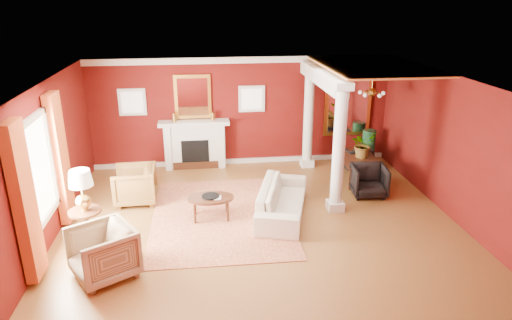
{
  "coord_description": "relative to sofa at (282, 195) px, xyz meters",
  "views": [
    {
      "loc": [
        -1.13,
        -8.37,
        4.44
      ],
      "look_at": [
        -0.01,
        0.53,
        1.15
      ],
      "focal_mm": 32.0,
      "sensor_mm": 36.0,
      "label": 1
    }
  ],
  "objects": [
    {
      "name": "crown_trim",
      "position": [
        -0.52,
        3.22,
        2.38
      ],
      "size": [
        8.0,
        0.08,
        0.16
      ],
      "primitive_type": "cube",
      "color": "silver",
      "rests_on": "room_shell"
    },
    {
      "name": "room_shell",
      "position": [
        -0.52,
        -0.24,
        1.57
      ],
      "size": [
        8.04,
        7.04,
        2.92
      ],
      "color": "#560F0B",
      "rests_on": "ground"
    },
    {
      "name": "left_window",
      "position": [
        -4.41,
        -0.84,
        0.98
      ],
      "size": [
        0.21,
        2.55,
        2.6
      ],
      "color": "white",
      "rests_on": "room_shell"
    },
    {
      "name": "fireplace",
      "position": [
        -1.82,
        3.07,
        0.2
      ],
      "size": [
        1.85,
        0.42,
        1.29
      ],
      "color": "silver",
      "rests_on": "ground"
    },
    {
      "name": "sofa",
      "position": [
        0.0,
        0.0,
        0.0
      ],
      "size": [
        1.28,
        2.37,
        0.89
      ],
      "primitive_type": "imported",
      "rotation": [
        0.0,
        0.0,
        1.29
      ],
      "color": "beige",
      "rests_on": "ground"
    },
    {
      "name": "flank_window_left",
      "position": [
        -3.37,
        3.22,
        1.36
      ],
      "size": [
        0.7,
        0.07,
        0.7
      ],
      "color": "silver",
      "rests_on": "room_shell"
    },
    {
      "name": "column_front",
      "position": [
        1.18,
        0.06,
        0.98
      ],
      "size": [
        0.36,
        0.36,
        2.8
      ],
      "color": "silver",
      "rests_on": "ground"
    },
    {
      "name": "dining_mirror",
      "position": [
        2.38,
        3.21,
        1.11
      ],
      "size": [
        1.3,
        0.07,
        1.7
      ],
      "color": "gold",
      "rests_on": "room_shell"
    },
    {
      "name": "side_table",
      "position": [
        -3.83,
        -0.74,
        0.55
      ],
      "size": [
        0.59,
        0.59,
        1.48
      ],
      "rotation": [
        0.0,
        0.0,
        0.38
      ],
      "color": "black",
      "rests_on": "ground"
    },
    {
      "name": "base_trim",
      "position": [
        -0.52,
        3.22,
        -0.38
      ],
      "size": [
        8.0,
        0.08,
        0.12
      ],
      "primitive_type": "cube",
      "color": "silver",
      "rests_on": "ground"
    },
    {
      "name": "dining_chair_far",
      "position": [
        2.41,
        2.38,
        -0.1
      ],
      "size": [
        0.75,
        0.72,
        0.69
      ],
      "primitive_type": "imported",
      "rotation": [
        0.0,
        0.0,
        3.27
      ],
      "color": "black",
      "rests_on": "ground"
    },
    {
      "name": "chandelier",
      "position": [
        2.38,
        1.56,
        1.8
      ],
      "size": [
        0.6,
        0.62,
        0.75
      ],
      "color": "#B38938",
      "rests_on": "room_shell"
    },
    {
      "name": "amber_ceiling",
      "position": [
        2.33,
        1.51,
        2.43
      ],
      "size": [
        2.3,
        3.4,
        0.04
      ],
      "primitive_type": "cube",
      "color": "#E69043",
      "rests_on": "room_shell"
    },
    {
      "name": "armchair_leopard",
      "position": [
        -3.16,
        1.0,
        0.02
      ],
      "size": [
        0.86,
        0.91,
        0.92
      ],
      "primitive_type": "imported",
      "rotation": [
        0.0,
        0.0,
        -1.55
      ],
      "color": "black",
      "rests_on": "ground"
    },
    {
      "name": "flank_window_right",
      "position": [
        -0.27,
        3.22,
        1.36
      ],
      "size": [
        0.7,
        0.07,
        0.7
      ],
      "color": "silver",
      "rests_on": "room_shell"
    },
    {
      "name": "ground",
      "position": [
        -0.52,
        -0.24,
        -0.44
      ],
      "size": [
        8.0,
        8.0,
        0.0
      ],
      "primitive_type": "plane",
      "color": "brown",
      "rests_on": "ground"
    },
    {
      "name": "column_back",
      "position": [
        1.18,
        2.76,
        0.98
      ],
      "size": [
        0.36,
        0.36,
        2.8
      ],
      "color": "silver",
      "rests_on": "ground"
    },
    {
      "name": "coffee_book",
      "position": [
        -1.44,
        -0.06,
        0.15
      ],
      "size": [
        0.16,
        0.03,
        0.21
      ],
      "primitive_type": "imported",
      "rotation": [
        0.0,
        0.0,
        -0.1
      ],
      "color": "black",
      "rests_on": "coffee_table"
    },
    {
      "name": "overmantel_mirror",
      "position": [
        -1.82,
        3.21,
        1.46
      ],
      "size": [
        0.95,
        0.07,
        1.15
      ],
      "color": "gold",
      "rests_on": "fireplace"
    },
    {
      "name": "dining_table",
      "position": [
        2.28,
        1.75,
        -0.0
      ],
      "size": [
        0.67,
        1.63,
        0.89
      ],
      "primitive_type": "imported",
      "rotation": [
        0.0,
        0.0,
        1.5
      ],
      "color": "black",
      "rests_on": "ground"
    },
    {
      "name": "potted_plant",
      "position": [
        2.35,
        1.76,
        0.7
      ],
      "size": [
        0.81,
        0.84,
        0.52
      ],
      "primitive_type": "imported",
      "rotation": [
        0.0,
        0.0,
        0.4
      ],
      "color": "#26591E",
      "rests_on": "dining_table"
    },
    {
      "name": "coffee_table",
      "position": [
        -1.51,
        0.0,
        -0.0
      ],
      "size": [
        0.96,
        0.96,
        0.49
      ],
      "rotation": [
        0.0,
        0.0,
        -0.01
      ],
      "color": "black",
      "rests_on": "ground"
    },
    {
      "name": "header_beam",
      "position": [
        1.18,
        1.66,
        2.18
      ],
      "size": [
        0.3,
        3.2,
        0.32
      ],
      "primitive_type": "cube",
      "color": "silver",
      "rests_on": "column_front"
    },
    {
      "name": "dining_chair_near",
      "position": [
        2.16,
        0.71,
        -0.05
      ],
      "size": [
        0.84,
        0.79,
        0.79
      ],
      "primitive_type": "imported",
      "rotation": [
        0.0,
        0.0,
        -0.1
      ],
      "color": "black",
      "rests_on": "ground"
    },
    {
      "name": "armchair_stripe",
      "position": [
        -3.33,
        -1.86,
        0.04
      ],
      "size": [
        1.24,
        1.26,
        0.97
      ],
      "primitive_type": "imported",
      "rotation": [
        0.0,
        0.0,
        -1.03
      ],
      "color": "tan",
      "rests_on": "ground"
    },
    {
      "name": "green_urn",
      "position": [
        2.89,
        2.76,
        -0.07
      ],
      "size": [
        0.4,
        0.4,
        0.96
      ],
      "color": "#144123",
      "rests_on": "ground"
    },
    {
      "name": "rug",
      "position": [
        -1.29,
        0.07,
        -0.44
      ],
      "size": [
        2.91,
        3.86,
        0.02
      ],
      "primitive_type": "cube",
      "rotation": [
        0.0,
        0.0,
        -0.01
      ],
      "color": "maroon",
      "rests_on": "ground"
    }
  ]
}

